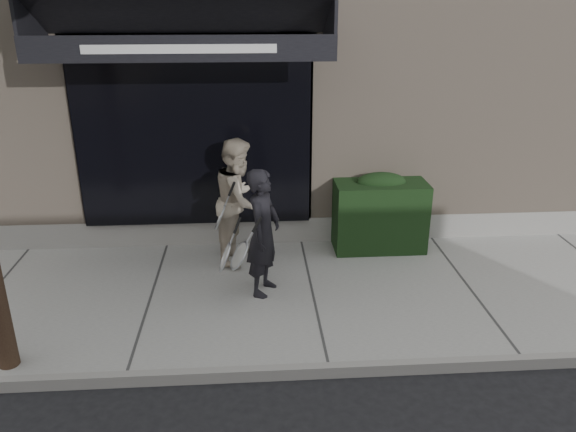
{
  "coord_description": "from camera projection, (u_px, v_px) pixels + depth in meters",
  "views": [
    {
      "loc": [
        -0.73,
        -6.18,
        3.58
      ],
      "look_at": [
        -0.26,
        0.6,
        0.9
      ],
      "focal_mm": 35.0,
      "sensor_mm": 36.0,
      "label": 1
    }
  ],
  "objects": [
    {
      "name": "ground",
      "position": [
        312.0,
        299.0,
        7.1
      ],
      "size": [
        80.0,
        80.0,
        0.0
      ],
      "primitive_type": "plane",
      "color": "black",
      "rests_on": "ground"
    },
    {
      "name": "sidewalk",
      "position": [
        312.0,
        294.0,
        7.07
      ],
      "size": [
        20.0,
        3.0,
        0.12
      ],
      "primitive_type": "cube",
      "color": "gray",
      "rests_on": "ground"
    },
    {
      "name": "curb",
      "position": [
        329.0,
        370.0,
        5.63
      ],
      "size": [
        20.0,
        0.1,
        0.14
      ],
      "primitive_type": "cube",
      "color": "gray",
      "rests_on": "ground"
    },
    {
      "name": "building_facade",
      "position": [
        286.0,
        42.0,
        10.69
      ],
      "size": [
        14.3,
        8.04,
        5.64
      ],
      "color": "tan",
      "rests_on": "ground"
    },
    {
      "name": "hedge",
      "position": [
        379.0,
        212.0,
        8.08
      ],
      "size": [
        1.3,
        0.7,
        1.14
      ],
      "color": "black",
      "rests_on": "sidewalk"
    },
    {
      "name": "pedestrian_front",
      "position": [
        263.0,
        233.0,
        6.74
      ],
      "size": [
        0.84,
        0.85,
        1.59
      ],
      "color": "black",
      "rests_on": "sidewalk"
    },
    {
      "name": "pedestrian_back",
      "position": [
        239.0,
        201.0,
        7.59
      ],
      "size": [
        0.83,
        0.97,
        1.72
      ],
      "color": "#BAAB95",
      "rests_on": "sidewalk"
    }
  ]
}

